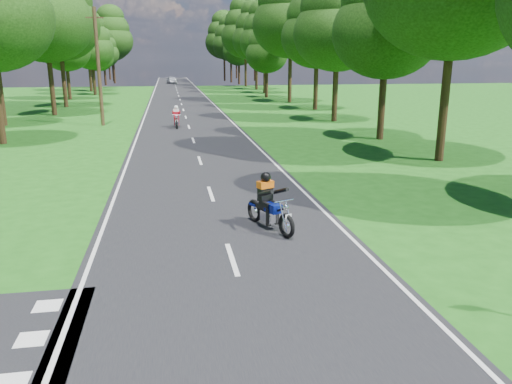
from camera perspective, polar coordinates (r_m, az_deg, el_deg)
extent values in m
plane|color=#195112|center=(10.18, -1.31, -12.05)|extent=(160.00, 160.00, 0.00)
cube|color=black|center=(59.17, -8.68, 10.39)|extent=(7.00, 140.00, 0.02)
cube|color=silver|center=(11.97, -2.75, -7.64)|extent=(0.12, 2.00, 0.01)
cube|color=silver|center=(17.64, -5.19, -0.19)|extent=(0.12, 2.00, 0.01)
cube|color=silver|center=(23.47, -6.43, 3.61)|extent=(0.12, 2.00, 0.01)
cube|color=silver|center=(29.36, -7.18, 5.88)|extent=(0.12, 2.00, 0.01)
cube|color=silver|center=(35.30, -7.68, 7.40)|extent=(0.12, 2.00, 0.01)
cube|color=silver|center=(41.25, -8.04, 8.47)|extent=(0.12, 2.00, 0.01)
cube|color=silver|center=(47.21, -8.31, 9.28)|extent=(0.12, 2.00, 0.01)
cube|color=silver|center=(53.19, -8.52, 9.90)|extent=(0.12, 2.00, 0.01)
cube|color=silver|center=(59.16, -8.68, 10.40)|extent=(0.12, 2.00, 0.01)
cube|color=silver|center=(65.15, -8.82, 10.81)|extent=(0.12, 2.00, 0.01)
cube|color=silver|center=(71.13, -8.94, 11.14)|extent=(0.12, 2.00, 0.01)
cube|color=silver|center=(77.12, -9.03, 11.43)|extent=(0.12, 2.00, 0.01)
cube|color=silver|center=(83.11, -9.12, 11.67)|extent=(0.12, 2.00, 0.01)
cube|color=silver|center=(89.10, -9.19, 11.88)|extent=(0.12, 2.00, 0.01)
cube|color=silver|center=(95.09, -9.25, 12.07)|extent=(0.12, 2.00, 0.01)
cube|color=silver|center=(101.08, -9.31, 12.23)|extent=(0.12, 2.00, 0.01)
cube|color=silver|center=(107.08, -9.36, 12.38)|extent=(0.12, 2.00, 0.01)
cube|color=silver|center=(113.07, -9.40, 12.51)|extent=(0.12, 2.00, 0.01)
cube|color=silver|center=(119.07, -9.44, 12.62)|extent=(0.12, 2.00, 0.01)
cube|color=silver|center=(125.06, -9.48, 12.73)|extent=(0.12, 2.00, 0.01)
cube|color=silver|center=(59.18, -11.93, 10.25)|extent=(0.10, 140.00, 0.01)
cube|color=silver|center=(59.33, -5.45, 10.51)|extent=(0.10, 140.00, 0.01)
cube|color=silver|center=(8.64, -26.25, -18.98)|extent=(0.50, 0.50, 0.01)
cube|color=silver|center=(9.62, -24.27, -15.08)|extent=(0.50, 0.50, 0.01)
cube|color=silver|center=(10.64, -22.72, -11.90)|extent=(0.50, 0.50, 0.01)
cylinder|color=black|center=(39.97, -27.11, 9.49)|extent=(0.40, 0.40, 3.79)
cylinder|color=black|center=(45.63, -22.27, 10.83)|extent=(0.40, 0.40, 4.32)
ellipsoid|color=black|center=(45.66, -22.96, 17.48)|extent=(7.56, 7.56, 6.42)
cylinder|color=black|center=(53.06, -21.07, 11.43)|extent=(0.40, 0.40, 4.40)
ellipsoid|color=black|center=(53.09, -21.64, 17.26)|extent=(7.71, 7.71, 6.55)
ellipsoid|color=black|center=(53.25, -21.88, 19.56)|extent=(6.60, 6.60, 5.61)
cylinder|color=black|center=(62.84, -20.61, 11.33)|extent=(0.40, 0.40, 3.20)
ellipsoid|color=black|center=(62.78, -20.95, 14.91)|extent=(5.60, 5.60, 4.76)
ellipsoid|color=black|center=(62.82, -21.08, 16.33)|extent=(4.80, 4.80, 4.08)
ellipsoid|color=black|center=(62.90, -21.22, 17.74)|extent=(3.60, 3.60, 3.06)
cylinder|color=black|center=(69.83, -18.00, 11.84)|extent=(0.40, 0.40, 3.22)
ellipsoid|color=black|center=(69.77, -18.27, 15.09)|extent=(5.64, 5.64, 4.79)
ellipsoid|color=black|center=(69.81, -18.38, 16.37)|extent=(4.83, 4.83, 4.11)
ellipsoid|color=black|center=(69.88, -18.49, 17.65)|extent=(3.62, 3.62, 3.08)
cylinder|color=black|center=(77.71, -18.39, 12.21)|extent=(0.40, 0.40, 3.61)
ellipsoid|color=black|center=(77.68, -18.67, 15.47)|extent=(6.31, 6.31, 5.37)
ellipsoid|color=black|center=(77.74, -18.78, 16.76)|extent=(5.41, 5.41, 4.60)
ellipsoid|color=black|center=(77.83, -18.90, 18.05)|extent=(4.06, 4.06, 3.45)
cylinder|color=black|center=(85.44, -17.39, 12.16)|extent=(0.40, 0.40, 2.67)
ellipsoid|color=black|center=(85.37, -17.56, 14.35)|extent=(4.67, 4.67, 3.97)
ellipsoid|color=black|center=(85.38, -17.63, 15.22)|extent=(4.00, 4.00, 3.40)
ellipsoid|color=black|center=(85.41, -17.70, 16.09)|extent=(3.00, 3.00, 2.55)
cylinder|color=black|center=(94.54, -16.85, 12.54)|extent=(0.40, 0.40, 3.09)
ellipsoid|color=black|center=(94.50, -17.03, 14.84)|extent=(5.40, 5.40, 4.59)
ellipsoid|color=black|center=(94.52, -17.11, 15.75)|extent=(4.63, 4.63, 3.93)
ellipsoid|color=black|center=(94.57, -17.18, 16.65)|extent=(3.47, 3.47, 2.95)
cylinder|color=black|center=(100.90, -15.91, 13.12)|extent=(0.40, 0.40, 4.48)
ellipsoid|color=black|center=(100.92, -16.14, 16.24)|extent=(7.84, 7.84, 6.66)
ellipsoid|color=black|center=(101.01, -16.24, 17.48)|extent=(6.72, 6.72, 5.71)
ellipsoid|color=black|center=(101.15, -16.33, 18.71)|extent=(5.04, 5.04, 4.28)
cylinder|color=black|center=(109.94, -16.00, 13.13)|extent=(0.40, 0.40, 4.09)
ellipsoid|color=black|center=(109.93, -16.20, 15.75)|extent=(7.16, 7.16, 6.09)
ellipsoid|color=black|center=(110.00, -16.27, 16.79)|extent=(6.14, 6.14, 5.22)
ellipsoid|color=black|center=(110.10, -16.35, 17.82)|extent=(4.61, 4.61, 3.92)
cylinder|color=black|center=(24.64, 20.63, 8.60)|extent=(0.40, 0.40, 4.56)
cylinder|color=black|center=(30.39, 14.15, 9.14)|extent=(0.40, 0.40, 3.49)
ellipsoid|color=black|center=(30.29, 14.69, 17.25)|extent=(6.12, 6.12, 5.20)
ellipsoid|color=black|center=(30.41, 14.92, 20.45)|extent=(5.24, 5.24, 4.46)
cylinder|color=black|center=(38.69, 9.01, 10.72)|extent=(0.40, 0.40, 3.69)
ellipsoid|color=black|center=(38.63, 9.30, 17.46)|extent=(6.46, 6.46, 5.49)
ellipsoid|color=black|center=(38.75, 9.41, 20.11)|extent=(5.54, 5.54, 4.71)
cylinder|color=black|center=(47.43, 6.84, 11.59)|extent=(0.40, 0.40, 3.74)
ellipsoid|color=black|center=(47.39, 7.02, 17.16)|extent=(6.55, 6.55, 5.57)
ellipsoid|color=black|center=(47.49, 7.09, 19.36)|extent=(5.62, 5.62, 4.77)
cylinder|color=black|center=(55.30, 3.89, 12.61)|extent=(0.40, 0.40, 4.64)
ellipsoid|color=black|center=(55.36, 4.00, 18.53)|extent=(8.12, 8.12, 6.91)
ellipsoid|color=black|center=(55.54, 4.04, 20.86)|extent=(6.96, 6.96, 5.92)
cylinder|color=black|center=(62.12, 1.21, 12.10)|extent=(0.40, 0.40, 2.91)
ellipsoid|color=black|center=(62.04, 1.22, 15.40)|extent=(5.09, 5.09, 4.33)
ellipsoid|color=black|center=(62.06, 1.23, 16.71)|extent=(4.36, 4.36, 3.71)
ellipsoid|color=black|center=(62.12, 1.24, 18.02)|extent=(3.27, 3.27, 2.78)
cylinder|color=black|center=(69.66, 1.01, 12.82)|extent=(0.40, 0.40, 3.88)
ellipsoid|color=black|center=(69.64, 1.03, 16.74)|extent=(6.78, 6.78, 5.77)
ellipsoid|color=black|center=(69.72, 1.04, 18.30)|extent=(5.81, 5.81, 4.94)
ellipsoid|color=black|center=(69.85, 1.05, 19.84)|extent=(4.36, 4.36, 3.71)
cylinder|color=black|center=(78.04, 0.05, 13.17)|extent=(0.40, 0.40, 4.18)
ellipsoid|color=black|center=(78.05, 0.06, 16.94)|extent=(7.31, 7.31, 6.21)
ellipsoid|color=black|center=(78.14, 0.06, 18.44)|extent=(6.27, 6.27, 5.33)
ellipsoid|color=black|center=(78.29, 0.06, 19.93)|extent=(4.70, 4.70, 4.00)
cylinder|color=black|center=(86.83, -1.19, 13.50)|extent=(0.40, 0.40, 4.63)
ellipsoid|color=black|center=(86.86, -1.21, 17.27)|extent=(8.11, 8.11, 6.89)
ellipsoid|color=black|center=(86.98, -1.22, 18.75)|extent=(6.95, 6.95, 5.91)
ellipsoid|color=black|center=(87.16, -1.23, 20.24)|extent=(5.21, 5.21, 4.43)
cylinder|color=black|center=(94.04, -1.95, 13.23)|extent=(0.40, 0.40, 3.36)
ellipsoid|color=black|center=(94.00, -1.97, 15.75)|extent=(5.88, 5.88, 5.00)
ellipsoid|color=black|center=(94.03, -1.98, 16.75)|extent=(5.04, 5.04, 4.29)
ellipsoid|color=black|center=(94.10, -1.99, 17.75)|extent=(3.78, 3.78, 3.21)
cylinder|color=black|center=(101.12, -2.85, 13.55)|extent=(0.40, 0.40, 4.09)
ellipsoid|color=black|center=(101.11, -2.89, 16.40)|extent=(7.15, 7.15, 6.08)
ellipsoid|color=black|center=(101.18, -2.91, 17.53)|extent=(6.13, 6.13, 5.21)
ellipsoid|color=black|center=(101.29, -2.92, 18.66)|extent=(4.60, 4.60, 3.91)
cylinder|color=black|center=(108.76, -3.62, 13.75)|extent=(0.40, 0.40, 4.48)
ellipsoid|color=black|center=(108.78, -3.67, 16.65)|extent=(7.84, 7.84, 6.66)
ellipsoid|color=black|center=(108.87, -3.69, 17.80)|extent=(6.72, 6.72, 5.71)
ellipsoid|color=black|center=(108.99, -3.71, 18.95)|extent=(5.04, 5.04, 4.28)
cylinder|color=black|center=(119.67, -16.37, 13.15)|extent=(0.40, 0.40, 3.84)
ellipsoid|color=black|center=(119.66, -16.55, 15.41)|extent=(6.72, 6.72, 5.71)
ellipsoid|color=black|center=(119.71, -16.61, 16.30)|extent=(5.76, 5.76, 4.90)
ellipsoid|color=black|center=(119.78, -16.68, 17.19)|extent=(4.32, 4.32, 3.67)
cylinder|color=black|center=(122.09, -2.23, 13.83)|extent=(0.40, 0.40, 4.16)
ellipsoid|color=black|center=(122.09, -2.26, 16.23)|extent=(7.28, 7.28, 6.19)
ellipsoid|color=black|center=(122.15, -2.27, 17.18)|extent=(6.24, 6.24, 5.30)
ellipsoid|color=black|center=(122.25, -2.28, 18.13)|extent=(4.68, 4.68, 3.98)
cylinder|color=black|center=(105.04, -18.35, 12.73)|extent=(0.40, 0.40, 3.52)
ellipsoid|color=black|center=(105.01, -18.55, 15.09)|extent=(6.16, 6.16, 5.24)
ellipsoid|color=black|center=(105.05, -18.63, 16.02)|extent=(5.28, 5.28, 4.49)
ellipsoid|color=black|center=(105.11, -18.71, 16.95)|extent=(3.96, 3.96, 3.37)
cylinder|color=black|center=(108.55, -0.14, 13.77)|extent=(0.40, 0.40, 4.48)
ellipsoid|color=black|center=(108.57, -0.14, 16.68)|extent=(7.84, 7.84, 6.66)
ellipsoid|color=black|center=(108.66, -0.14, 17.84)|extent=(6.72, 6.72, 5.71)
ellipsoid|color=black|center=(108.79, -0.14, 18.98)|extent=(5.04, 5.04, 4.28)
cylinder|color=#382616|center=(37.27, -17.55, 13.39)|extent=(0.26, 0.26, 8.00)
cube|color=#382616|center=(37.36, -17.97, 18.44)|extent=(1.20, 0.10, 0.10)
imported|color=silver|center=(97.19, -9.60, 12.50)|extent=(2.22, 4.08, 1.32)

